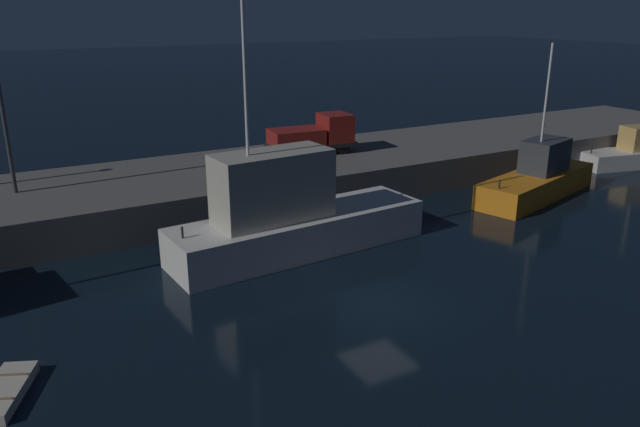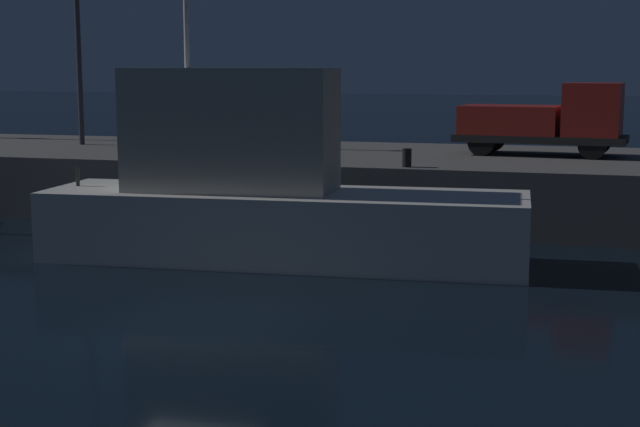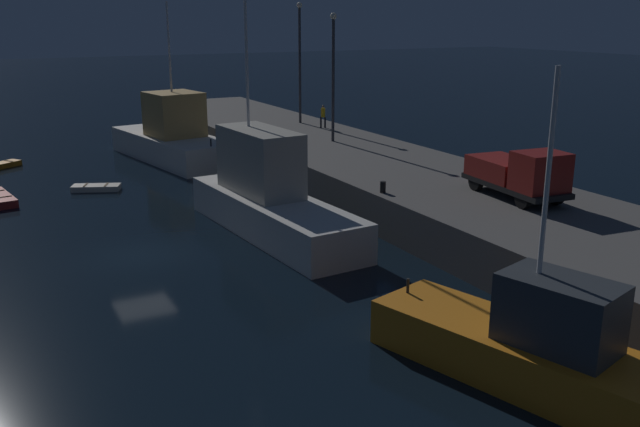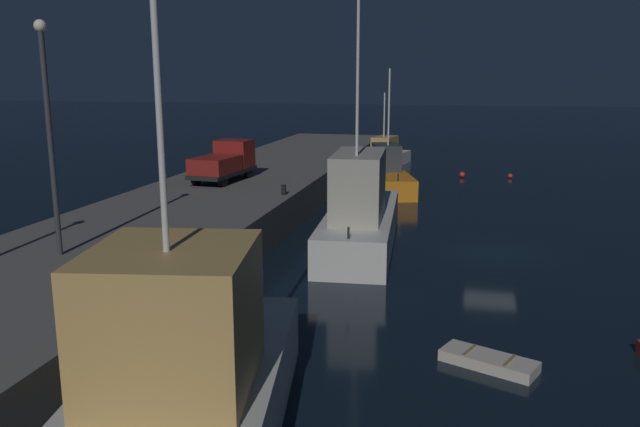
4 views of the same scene
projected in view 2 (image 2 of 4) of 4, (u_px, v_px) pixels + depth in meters
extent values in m
plane|color=black|center=(183.00, 327.00, 18.19)|extent=(320.00, 320.00, 0.00)
cube|color=#5B5956|center=(367.00, 182.00, 32.80)|extent=(78.88, 9.55, 2.04)
cube|color=silver|center=(284.00, 226.00, 24.33)|extent=(12.64, 4.19, 1.81)
cube|color=#ADA899|center=(231.00, 130.00, 24.23)|extent=(5.46, 2.68, 3.15)
cylinder|color=#262626|center=(78.00, 177.00, 25.33)|extent=(0.10, 0.10, 0.50)
cylinder|color=#38383D|center=(78.00, 39.00, 35.64)|extent=(0.20, 0.20, 8.04)
cylinder|color=black|center=(598.00, 142.00, 31.92)|extent=(0.92, 0.36, 0.90)
cylinder|color=black|center=(592.00, 146.00, 30.25)|extent=(0.92, 0.36, 0.90)
cylinder|color=black|center=(492.00, 139.00, 33.23)|extent=(0.92, 0.36, 0.90)
cylinder|color=black|center=(481.00, 142.00, 31.56)|extent=(0.92, 0.36, 0.90)
cube|color=black|center=(540.00, 138.00, 31.72)|extent=(5.81, 2.69, 0.25)
cube|color=maroon|center=(593.00, 109.00, 30.96)|extent=(2.00, 2.32, 1.74)
cube|color=maroon|center=(511.00, 120.00, 31.99)|extent=(3.45, 2.46, 0.96)
cylinder|color=black|center=(407.00, 158.00, 27.99)|extent=(0.28, 0.28, 0.55)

